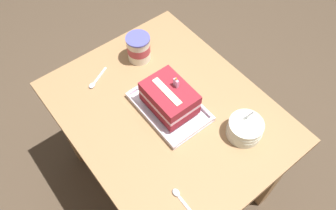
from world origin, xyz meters
name	(u,v)px	position (x,y,z in m)	size (l,w,h in m)	color
ground_plane	(167,176)	(0.00, 0.00, 0.00)	(8.00, 8.00, 0.00)	#4C3D2D
dining_table	(167,124)	(0.00, 0.00, 0.59)	(0.95, 0.76, 0.70)	#9E754C
foil_tray	(169,107)	(0.00, 0.01, 0.71)	(0.32, 0.21, 0.02)	silver
birthday_cake	(169,97)	(0.00, 0.01, 0.77)	(0.20, 0.15, 0.15)	maroon
bowl_stack	(245,128)	(0.27, 0.17, 0.73)	(0.14, 0.14, 0.12)	silver
ice_cream_tub	(139,48)	(-0.30, 0.08, 0.76)	(0.11, 0.11, 0.12)	silver
serving_spoon_near_tray	(94,83)	(-0.30, -0.16, 0.70)	(0.07, 0.12, 0.01)	silver
serving_spoon_by_bowls	(180,197)	(0.31, -0.19, 0.70)	(0.15, 0.02, 0.01)	silver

